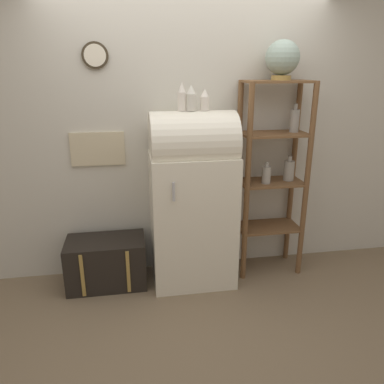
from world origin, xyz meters
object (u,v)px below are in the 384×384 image
refrigerator (193,198)px  vase_left (182,98)px  suitcase_trunk (107,262)px  globe (282,58)px  vase_center (191,99)px  vase_right (205,101)px

refrigerator → vase_left: 0.88m
suitcase_trunk → globe: 2.38m
vase_center → suitcase_trunk: bearing=178.0°
refrigerator → vase_center: (-0.01, 0.00, 0.87)m
vase_left → vase_right: 0.19m
vase_left → vase_right: size_ratio=1.33×
vase_left → vase_right: vase_left is taller
globe → vase_center: size_ratio=1.57×
suitcase_trunk → vase_right: size_ratio=4.07×
vase_center → vase_right: size_ratio=1.21×
globe → vase_right: 0.77m
refrigerator → vase_center: 0.87m
suitcase_trunk → vase_left: bearing=-1.8°
globe → vase_center: bearing=-174.1°
refrigerator → vase_center: vase_center is taller
refrigerator → globe: globe is taller
suitcase_trunk → vase_left: size_ratio=3.06×
vase_left → vase_center: 0.08m
globe → vase_right: globe is taller
vase_left → vase_right: bearing=-1.2°
refrigerator → suitcase_trunk: 0.99m
suitcase_trunk → vase_center: vase_center is taller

